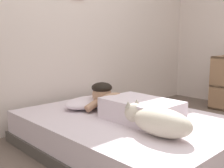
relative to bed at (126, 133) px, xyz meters
The scene contains 9 objects.
ground_plane 0.61m from the bed, 78.68° to the right, with size 13.31×13.31×0.00m, color #66564C.
back_wall 1.57m from the bed, 84.09° to the left, with size 4.65×0.12×2.50m.
bed is the anchor object (origin of this frame).
pillow 0.54m from the bed, 94.82° to the left, with size 0.52×0.32×0.11m, color silver.
person_lying 0.26m from the bed, 62.11° to the right, with size 0.43×0.92×0.27m.
dog 0.56m from the bed, 109.57° to the right, with size 0.26×0.57×0.21m.
coffee_cup 0.54m from the bed, 62.59° to the left, with size 0.12×0.09×0.07m.
cell_phone 0.36m from the bed, 28.53° to the right, with size 0.07×0.14×0.01m, color black.
bookshelf 2.14m from the bed, ahead, with size 0.45×0.24×0.75m.
Camera 1 is at (-1.84, -1.05, 1.00)m, focal length 44.23 mm.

